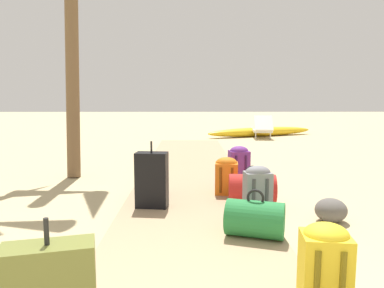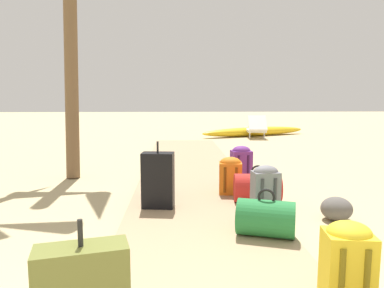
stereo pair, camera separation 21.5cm
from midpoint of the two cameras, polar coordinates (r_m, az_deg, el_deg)
name	(u,v)px [view 1 (the left image)]	position (r m, az deg, el deg)	size (l,w,h in m)	color
ground_plane	(192,197)	(5.09, 1.18, -8.35)	(60.00, 60.00, 0.00)	tan
boardwalk	(191,178)	(6.06, 0.87, -5.40)	(1.69, 10.12, 0.08)	tan
backpack_grey	(258,191)	(3.97, 11.81, -7.28)	(0.30, 0.24, 0.58)	slate
backpack_navy	(152,172)	(4.84, -5.00, -4.44)	(0.32, 0.23, 0.59)	navy
backpack_purple	(239,165)	(5.45, 8.50, -3.21)	(0.31, 0.28, 0.58)	#6B2D84
duffel_bag_green	(255,219)	(3.51, 11.63, -11.44)	(0.61, 0.49, 0.46)	#237538
suitcase_black	(152,180)	(4.32, -4.91, -5.63)	(0.39, 0.25, 0.79)	black
backpack_orange	(226,175)	(4.93, 6.68, -4.81)	(0.33, 0.29, 0.50)	orange
backpack_yellow	(325,267)	(2.43, 22.64, -17.49)	(0.30, 0.28, 0.57)	gold
duffel_bag_red	(252,188)	(4.58, 10.75, -6.89)	(0.59, 0.40, 0.47)	red
lounge_chair	(262,128)	(12.65, 11.37, 2.43)	(0.73, 1.59, 0.78)	white
kayak	(261,132)	(13.22, 11.30, 1.92)	(4.13, 2.10, 0.33)	gold
rock_right_near	(331,210)	(4.41, 22.32, -9.60)	(0.36, 0.34, 0.26)	#5B5651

